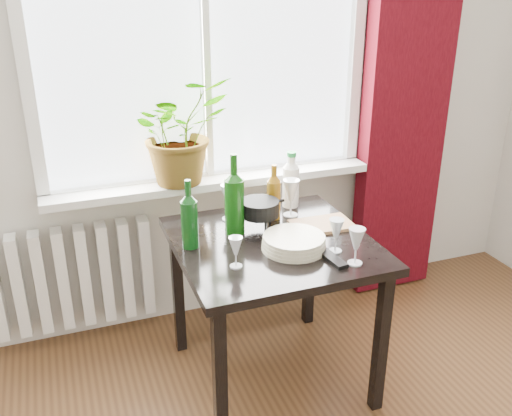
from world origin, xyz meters
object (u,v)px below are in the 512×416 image
object	(u,v)px
wine_bottle_right	(234,194)
cutting_board	(322,225)
bottle_amber	(274,191)
fondue_pot	(260,215)
wineglass_front_left	(236,252)
potted_plant	(180,130)
table	(273,259)
wineglass_front_right	(336,235)
radiator	(74,277)
cleaning_bottle	(291,179)
wineglass_back_center	(291,197)
tv_remote	(332,259)
plate_stack	(294,242)
wine_bottle_left	(189,214)
wineglass_back_left	(229,202)
wineglass_far_right	(356,246)

from	to	relation	value
wine_bottle_right	cutting_board	xyz separation A→B (m)	(0.40, -0.07, -0.18)
bottle_amber	fondue_pot	distance (m)	0.15
wineglass_front_left	potted_plant	bearing A→B (deg)	92.50
bottle_amber	wineglass_front_left	xyz separation A→B (m)	(-0.32, -0.40, -0.07)
table	wineglass_front_right	size ratio (longest dim) A/B	5.56
radiator	table	bearing A→B (deg)	-36.54
wineglass_front_left	radiator	bearing A→B (deg)	127.76
wineglass_front_right	wineglass_front_left	world-z (taller)	wineglass_front_right
bottle_amber	cleaning_bottle	size ratio (longest dim) A/B	0.95
radiator	wine_bottle_right	world-z (taller)	wine_bottle_right
radiator	wineglass_back_center	distance (m)	1.20
potted_plant	cleaning_bottle	size ratio (longest dim) A/B	1.86
table	wineglass_back_center	size ratio (longest dim) A/B	4.47
radiator	potted_plant	world-z (taller)	potted_plant
wineglass_back_center	wineglass_front_left	distance (m)	0.57
tv_remote	bottle_amber	bearing A→B (deg)	92.29
potted_plant	bottle_amber	size ratio (longest dim) A/B	1.95
plate_stack	fondue_pot	size ratio (longest dim) A/B	1.37
wine_bottle_left	wineglass_front_right	distance (m)	0.63
bottle_amber	wineglass_front_left	size ratio (longest dim) A/B	2.04
plate_stack	wineglass_back_left	bearing A→B (deg)	113.21
wineglass_back_left	wineglass_front_left	xyz separation A→B (m)	(-0.12, -0.46, -0.02)
table	wineglass_front_right	world-z (taller)	wineglass_front_right
table	tv_remote	world-z (taller)	tv_remote
wineglass_back_left	wineglass_front_left	bearing A→B (deg)	-104.29
cleaning_bottle	cutting_board	size ratio (longest dim) A/B	1.03
plate_stack	tv_remote	bearing A→B (deg)	-55.09
wine_bottle_right	wineglass_back_center	xyz separation A→B (m)	(0.32, 0.09, -0.10)
fondue_pot	cutting_board	world-z (taller)	fondue_pot
cleaning_bottle	fondue_pot	distance (m)	0.32
plate_stack	tv_remote	size ratio (longest dim) A/B	1.68
wineglass_far_right	wineglass_back_center	size ratio (longest dim) A/B	0.86
wine_bottle_left	wineglass_back_center	world-z (taller)	wine_bottle_left
wine_bottle_right	wineglass_far_right	bearing A→B (deg)	-50.63
wineglass_back_center	plate_stack	xyz separation A→B (m)	(-0.13, -0.33, -0.07)
cleaning_bottle	wineglass_front_left	world-z (taller)	cleaning_bottle
tv_remote	cutting_board	size ratio (longest dim) A/B	0.59
fondue_pot	wine_bottle_right	bearing A→B (deg)	171.18
potted_plant	bottle_amber	bearing A→B (deg)	-45.89
wineglass_far_right	cutting_board	bearing A→B (deg)	84.50
fondue_pot	tv_remote	world-z (taller)	fondue_pot
radiator	table	world-z (taller)	table
potted_plant	wine_bottle_right	xyz separation A→B (m)	(0.13, -0.46, -0.18)
bottle_amber	wineglass_front_right	size ratio (longest dim) A/B	1.80
tv_remote	cutting_board	distance (m)	0.34
bottle_amber	wineglass_back_center	distance (m)	0.10
wineglass_front_right	plate_stack	size ratio (longest dim) A/B	0.55
potted_plant	wineglass_front_left	bearing A→B (deg)	-87.50
wineglass_back_left	table	bearing A→B (deg)	-68.31
bottle_amber	cutting_board	world-z (taller)	bottle_amber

